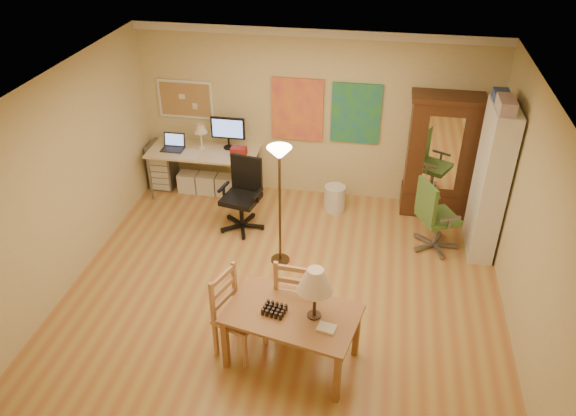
% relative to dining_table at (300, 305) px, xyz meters
% --- Properties ---
extents(floor, '(5.50, 5.50, 0.00)m').
position_rel_dining_table_xyz_m(floor, '(-0.39, 1.23, -0.82)').
color(floor, '#B0703E').
rests_on(floor, ground).
extents(crown_molding, '(5.50, 0.08, 0.12)m').
position_rel_dining_table_xyz_m(crown_molding, '(-0.39, 3.69, 1.82)').
color(crown_molding, white).
rests_on(crown_molding, floor).
extents(corkboard, '(0.90, 0.04, 0.62)m').
position_rel_dining_table_xyz_m(corkboard, '(-2.44, 3.70, 0.68)').
color(corkboard, '#9C6C49').
rests_on(corkboard, floor).
extents(art_panel_left, '(0.80, 0.04, 1.00)m').
position_rel_dining_table_xyz_m(art_panel_left, '(-0.64, 3.70, 0.63)').
color(art_panel_left, gold).
rests_on(art_panel_left, floor).
extents(art_panel_right, '(0.75, 0.04, 0.95)m').
position_rel_dining_table_xyz_m(art_panel_right, '(0.26, 3.70, 0.63)').
color(art_panel_right, teal).
rests_on(art_panel_right, floor).
extents(dining_table, '(1.52, 1.09, 1.30)m').
position_rel_dining_table_xyz_m(dining_table, '(0.00, 0.00, 0.00)').
color(dining_table, brown).
rests_on(dining_table, floor).
extents(ladder_chair_back, '(0.52, 0.50, 1.06)m').
position_rel_dining_table_xyz_m(ladder_chair_back, '(-0.10, 0.51, -0.33)').
color(ladder_chair_back, tan).
rests_on(ladder_chair_back, floor).
extents(ladder_chair_left, '(0.58, 0.60, 1.02)m').
position_rel_dining_table_xyz_m(ladder_chair_left, '(-0.71, 0.07, -0.34)').
color(ladder_chair_left, tan).
rests_on(ladder_chair_left, floor).
extents(torchiere_lamp, '(0.32, 0.32, 1.73)m').
position_rel_dining_table_xyz_m(torchiere_lamp, '(-0.55, 1.76, 0.57)').
color(torchiere_lamp, '#3E2E18').
rests_on(torchiere_lamp, floor).
extents(computer_desk, '(1.74, 0.76, 1.32)m').
position_rel_dining_table_xyz_m(computer_desk, '(-2.07, 3.39, -0.34)').
color(computer_desk, beige).
rests_on(computer_desk, floor).
extents(office_chair_black, '(0.68, 0.68, 1.10)m').
position_rel_dining_table_xyz_m(office_chair_black, '(-1.26, 2.50, -0.53)').
color(office_chair_black, black).
rests_on(office_chair_black, floor).
extents(office_chair_green, '(0.67, 0.67, 1.08)m').
position_rel_dining_table_xyz_m(office_chair_green, '(1.52, 2.45, -0.53)').
color(office_chair_green, slate).
rests_on(office_chair_green, floor).
extents(drawer_cart, '(0.39, 0.47, 0.78)m').
position_rel_dining_table_xyz_m(drawer_cart, '(-2.88, 3.50, -0.43)').
color(drawer_cart, slate).
rests_on(drawer_cart, floor).
extents(armoire, '(1.04, 0.49, 1.91)m').
position_rel_dining_table_xyz_m(armoire, '(1.57, 3.47, 0.01)').
color(armoire, '#37220F').
rests_on(armoire, floor).
extents(bookshelf, '(0.32, 0.86, 2.14)m').
position_rel_dining_table_xyz_m(bookshelf, '(2.16, 2.57, 0.24)').
color(bookshelf, white).
rests_on(bookshelf, floor).
extents(wastebin, '(0.33, 0.33, 0.41)m').
position_rel_dining_table_xyz_m(wastebin, '(0.04, 3.23, -0.61)').
color(wastebin, silver).
rests_on(wastebin, floor).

